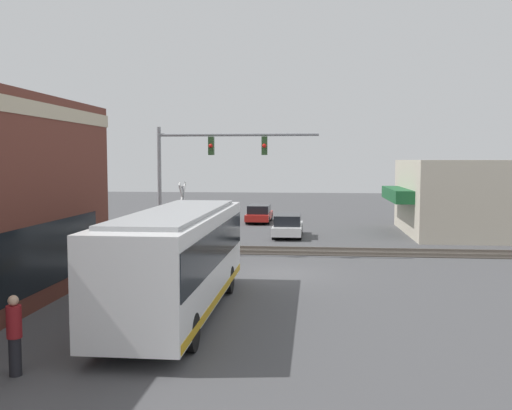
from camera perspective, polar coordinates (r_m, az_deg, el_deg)
ground_plane at (r=24.75m, az=2.39°, el=-6.87°), size 120.00×120.00×0.00m
shop_building at (r=40.01m, az=20.96°, el=0.74°), size 10.32×10.09×4.88m
city_bus at (r=18.18m, az=-7.78°, el=-5.22°), size 10.44×2.59×3.32m
traffic_signal_gantry at (r=28.51m, az=-5.15°, el=4.32°), size 0.42×8.06×6.53m
crossing_signal at (r=28.45m, az=-7.36°, el=-0.73°), size 1.41×1.18×3.81m
rail_track_near at (r=30.65m, az=3.07°, el=-4.60°), size 2.60×60.00×0.15m
parked_car_white at (r=36.23m, az=3.20°, el=-2.15°), size 4.55×1.82×1.44m
parked_car_red at (r=44.45m, az=0.33°, el=-0.92°), size 4.65×1.82×1.38m
pedestrian_by_lamp at (r=14.30m, az=-23.01°, el=-11.83°), size 0.34×0.34×1.86m
pedestrian_at_crossing at (r=28.64m, az=-7.39°, el=-3.64°), size 0.34×0.34×1.64m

